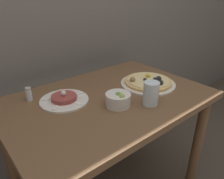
% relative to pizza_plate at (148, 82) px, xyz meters
% --- Properties ---
extents(dining_table, '(1.09, 0.73, 0.73)m').
position_rel_pizza_plate_xyz_m(dining_table, '(-0.29, 0.03, -0.13)').
color(dining_table, brown).
rests_on(dining_table, ground_plane).
extents(pizza_plate, '(0.33, 0.33, 0.06)m').
position_rel_pizza_plate_xyz_m(pizza_plate, '(0.00, 0.00, 0.00)').
color(pizza_plate, silver).
rests_on(pizza_plate, dining_table).
extents(tartare_plate, '(0.25, 0.25, 0.06)m').
position_rel_pizza_plate_xyz_m(tartare_plate, '(-0.49, 0.13, -0.00)').
color(tartare_plate, silver).
rests_on(tartare_plate, dining_table).
extents(small_bowl, '(0.12, 0.12, 0.08)m').
position_rel_pizza_plate_xyz_m(small_bowl, '(-0.30, -0.08, 0.02)').
color(small_bowl, silver).
rests_on(small_bowl, dining_table).
extents(drinking_glass, '(0.08, 0.08, 0.12)m').
position_rel_pizza_plate_xyz_m(drinking_glass, '(-0.17, -0.17, 0.04)').
color(drinking_glass, silver).
rests_on(drinking_glass, dining_table).
extents(salt_shaker, '(0.03, 0.03, 0.07)m').
position_rel_pizza_plate_xyz_m(salt_shaker, '(-0.62, 0.26, 0.02)').
color(salt_shaker, silver).
rests_on(salt_shaker, dining_table).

